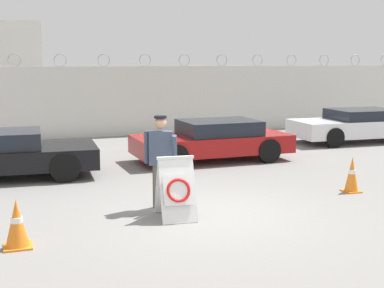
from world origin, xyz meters
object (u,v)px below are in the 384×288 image
at_px(traffic_cone_near, 17,224).
at_px(parked_car_rear_sedan, 213,140).
at_px(barricade_sign, 176,188).
at_px(security_guard, 161,156).
at_px(traffic_cone_mid, 352,175).
at_px(parked_car_front_coupe, 4,154).
at_px(parked_car_far_side, 358,125).

distance_m(traffic_cone_near, parked_car_rear_sedan, 8.03).
xyz_separation_m(barricade_sign, security_guard, (-0.07, 0.77, 0.46)).
xyz_separation_m(barricade_sign, traffic_cone_near, (-2.81, -0.68, -0.20)).
relative_size(security_guard, parked_car_rear_sedan, 0.40).
distance_m(traffic_cone_mid, parked_car_front_coupe, 8.29).
bearing_deg(barricade_sign, parked_car_rear_sedan, 66.66).
xyz_separation_m(parked_car_front_coupe, parked_car_far_side, (11.93, 2.25, -0.01)).
height_order(parked_car_rear_sedan, parked_car_far_side, parked_car_rear_sedan).
bearing_deg(traffic_cone_near, parked_car_rear_sedan, 46.32).
bearing_deg(traffic_cone_near, barricade_sign, 13.51).
xyz_separation_m(parked_car_front_coupe, parked_car_rear_sedan, (5.74, 0.55, -0.01)).
bearing_deg(traffic_cone_mid, barricade_sign, -171.52).
xyz_separation_m(barricade_sign, parked_car_far_side, (8.93, 6.83, 0.03)).
bearing_deg(barricade_sign, traffic_cone_mid, 13.20).
distance_m(parked_car_front_coupe, parked_car_far_side, 12.14).
height_order(security_guard, traffic_cone_mid, security_guard).
bearing_deg(barricade_sign, parked_car_front_coupe, 127.92).
xyz_separation_m(barricade_sign, parked_car_front_coupe, (-3.00, 4.59, 0.03)).
distance_m(security_guard, parked_car_far_side, 10.86).
relative_size(barricade_sign, parked_car_front_coupe, 0.26).
xyz_separation_m(traffic_cone_near, traffic_cone_mid, (7.09, 1.31, 0.01)).
xyz_separation_m(security_guard, parked_car_far_side, (9.00, 6.06, -0.43)).
relative_size(barricade_sign, parked_car_far_side, 0.25).
bearing_deg(barricade_sign, traffic_cone_near, -161.77).
bearing_deg(barricade_sign, parked_car_far_side, 42.14).
relative_size(parked_car_rear_sedan, parked_car_far_side, 0.97).
bearing_deg(traffic_cone_mid, parked_car_far_side, 53.09).
xyz_separation_m(traffic_cone_near, parked_car_far_side, (11.74, 7.51, 0.22)).
distance_m(traffic_cone_near, traffic_cone_mid, 7.21).
xyz_separation_m(barricade_sign, parked_car_rear_sedan, (2.74, 5.13, 0.03)).
distance_m(traffic_cone_mid, parked_car_far_side, 7.75).
height_order(security_guard, traffic_cone_near, security_guard).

